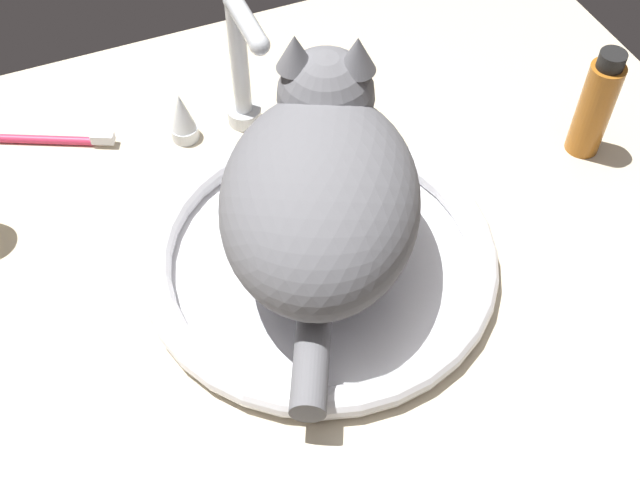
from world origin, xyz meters
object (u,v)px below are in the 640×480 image
object	(u,v)px
faucet	(243,78)
cat	(321,183)
sink_basin	(320,256)
toothbrush	(45,139)
amber_bottle	(596,106)

from	to	relation	value
faucet	cat	xyz separation A→B (cm)	(0.74, -20.88, 3.29)
sink_basin	faucet	distance (cm)	23.15
cat	toothbrush	distance (cm)	37.09
amber_bottle	cat	bearing A→B (deg)	-175.79
toothbrush	sink_basin	bearing A→B (deg)	-51.65
amber_bottle	toothbrush	world-z (taller)	amber_bottle
sink_basin	cat	xyz separation A→B (cm)	(0.74, 1.54, 9.05)
amber_bottle	toothbrush	xyz separation A→B (cm)	(-57.07, 24.60, -5.77)
sink_basin	cat	world-z (taller)	cat
sink_basin	faucet	size ratio (longest dim) A/B	2.01
sink_basin	cat	bearing A→B (deg)	64.23
cat	amber_bottle	size ratio (longest dim) A/B	2.48
sink_basin	toothbrush	xyz separation A→B (cm)	(-22.64, 28.62, -0.71)
cat	toothbrush	world-z (taller)	cat
faucet	toothbrush	size ratio (longest dim) A/B	1.11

